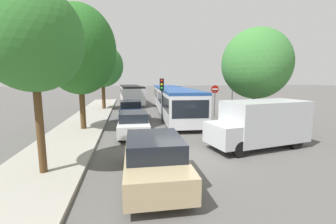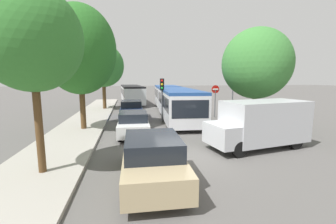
% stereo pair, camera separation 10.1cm
% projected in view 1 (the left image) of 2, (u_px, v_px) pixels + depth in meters
% --- Properties ---
extents(ground_plane, '(200.00, 200.00, 0.00)m').
position_uv_depth(ground_plane, '(187.00, 158.00, 9.63)').
color(ground_plane, '#565451').
extents(kerb_strip_left, '(3.20, 32.74, 0.14)m').
position_uv_depth(kerb_strip_left, '(90.00, 117.00, 19.65)').
color(kerb_strip_left, '#9E998E').
rests_on(kerb_strip_left, ground).
extents(articulated_bus, '(3.78, 17.34, 2.55)m').
position_uv_depth(articulated_bus, '(172.00, 99.00, 21.83)').
color(articulated_bus, silver).
rests_on(articulated_bus, ground).
extents(city_bus_rear, '(3.18, 11.45, 2.44)m').
position_uv_depth(city_bus_rear, '(131.00, 93.00, 31.19)').
color(city_bus_rear, silver).
rests_on(city_bus_rear, ground).
extents(queued_car_tan, '(1.99, 4.49, 1.54)m').
position_uv_depth(queued_car_tan, '(154.00, 158.00, 7.40)').
color(queued_car_tan, tan).
rests_on(queued_car_tan, ground).
extents(queued_car_white, '(1.85, 4.17, 1.43)m').
position_uv_depth(queued_car_white, '(134.00, 123.00, 13.46)').
color(queued_car_white, white).
rests_on(queued_car_white, ground).
extents(queued_car_blue, '(1.94, 4.36, 1.50)m').
position_uv_depth(queued_car_blue, '(131.00, 109.00, 19.54)').
color(queued_car_blue, '#284799').
rests_on(queued_car_blue, ground).
extents(white_van, '(5.27, 2.83, 2.31)m').
position_uv_depth(white_van, '(261.00, 123.00, 11.03)').
color(white_van, '#B7BABF').
rests_on(white_van, ground).
extents(traffic_light, '(0.36, 0.39, 3.40)m').
position_uv_depth(traffic_light, '(162.00, 90.00, 17.24)').
color(traffic_light, '#56595E').
rests_on(traffic_light, ground).
extents(no_entry_sign, '(0.70, 0.08, 2.82)m').
position_uv_depth(no_entry_sign, '(215.00, 96.00, 19.73)').
color(no_entry_sign, '#56595E').
rests_on(no_entry_sign, ground).
extents(direction_sign_post, '(0.39, 1.37, 3.60)m').
position_uv_depth(direction_sign_post, '(232.00, 89.00, 18.79)').
color(direction_sign_post, '#56595E').
rests_on(direction_sign_post, ground).
extents(tree_left_near, '(3.23, 3.23, 6.38)m').
position_uv_depth(tree_left_near, '(32.00, 39.00, 7.22)').
color(tree_left_near, '#51381E').
rests_on(tree_left_near, ground).
extents(tree_left_mid, '(4.55, 4.55, 7.96)m').
position_uv_depth(tree_left_mid, '(79.00, 52.00, 13.98)').
color(tree_left_mid, '#51381E').
rests_on(tree_left_mid, ground).
extents(tree_left_far, '(4.42, 4.42, 7.06)m').
position_uv_depth(tree_left_far, '(102.00, 67.00, 24.05)').
color(tree_left_far, '#51381E').
rests_on(tree_left_far, ground).
extents(tree_right_near, '(4.52, 4.52, 6.69)m').
position_uv_depth(tree_right_near, '(256.00, 64.00, 14.87)').
color(tree_right_near, '#51381E').
rests_on(tree_right_near, ground).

